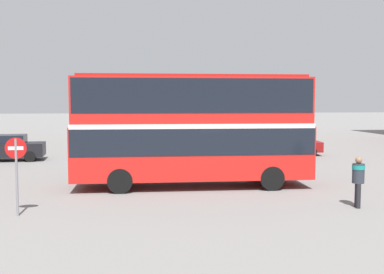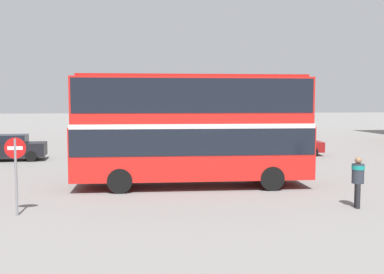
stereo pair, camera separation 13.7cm
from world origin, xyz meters
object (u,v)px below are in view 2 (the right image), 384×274
object	(u,v)px
double_decker_bus	(192,123)
no_entry_sign	(16,163)
parked_car_kerb_near	(294,144)
parked_car_side_street	(12,147)
pedestrian_foreground	(358,177)
parked_car_kerb_far	(147,147)

from	to	relation	value
double_decker_bus	no_entry_sign	size ratio (longest dim) A/B	3.99
parked_car_kerb_near	parked_car_side_street	world-z (taller)	parked_car_side_street
double_decker_bus	pedestrian_foreground	size ratio (longest dim) A/B	5.70
pedestrian_foreground	parked_car_side_street	distance (m)	21.11
double_decker_bus	parked_car_kerb_far	size ratio (longest dim) A/B	2.21
parked_car_kerb_near	double_decker_bus	bearing A→B (deg)	58.66
parked_car_kerb_far	parked_car_side_street	bearing A→B (deg)	-17.05
pedestrian_foreground	no_entry_sign	size ratio (longest dim) A/B	0.70
double_decker_bus	parked_car_kerb_near	world-z (taller)	double_decker_bus
pedestrian_foreground	parked_car_side_street	xyz separation A→B (m)	(-15.43, 14.41, -0.27)
double_decker_bus	parked_car_side_street	size ratio (longest dim) A/B	2.47
double_decker_bus	pedestrian_foreground	bearing A→B (deg)	-39.18
parked_car_kerb_near	parked_car_kerb_far	world-z (taller)	parked_car_kerb_far
pedestrian_foreground	parked_car_kerb_near	xyz separation A→B (m)	(3.06, 15.08, -0.33)
parked_car_side_street	double_decker_bus	bearing A→B (deg)	-48.45
parked_car_kerb_near	parked_car_kerb_far	distance (m)	10.20
double_decker_bus	parked_car_kerb_near	bearing A→B (deg)	53.27
double_decker_bus	parked_car_side_street	distance (m)	14.30
parked_car_kerb_near	parked_car_side_street	size ratio (longest dim) A/B	1.00
double_decker_bus	pedestrian_foreground	world-z (taller)	double_decker_bus
pedestrian_foreground	no_entry_sign	world-z (taller)	no_entry_sign
pedestrian_foreground	parked_car_side_street	bearing A→B (deg)	-25.23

